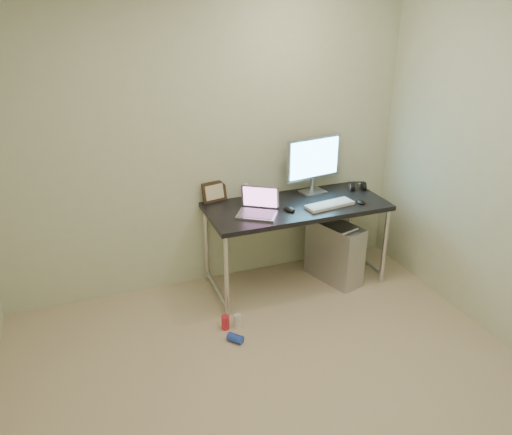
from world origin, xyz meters
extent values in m
plane|color=tan|center=(0.00, 0.00, 0.00)|extent=(3.50, 3.50, 0.00)
cube|color=beige|center=(0.00, 1.75, 1.25)|extent=(3.50, 0.02, 2.50)
cube|color=black|center=(0.67, 1.42, 0.73)|extent=(1.53, 0.67, 0.04)
cylinder|color=silver|center=(-0.06, 1.12, 0.35)|extent=(0.04, 0.04, 0.71)
cylinder|color=silver|center=(-0.06, 1.71, 0.35)|extent=(0.04, 0.04, 0.71)
cylinder|color=silver|center=(1.39, 1.12, 0.35)|extent=(0.04, 0.04, 0.71)
cylinder|color=silver|center=(1.39, 1.71, 0.35)|extent=(0.04, 0.04, 0.71)
cylinder|color=silver|center=(-0.06, 1.42, 0.08)|extent=(0.04, 0.59, 0.04)
cylinder|color=silver|center=(1.39, 1.42, 0.08)|extent=(0.04, 0.59, 0.04)
cube|color=#B3B3B7|center=(1.02, 1.33, 0.27)|extent=(0.38, 0.57, 0.55)
cylinder|color=#A8A8AF|center=(1.02, 1.12, 0.57)|extent=(0.19, 0.08, 0.03)
cylinder|color=#A8A8AF|center=(1.02, 1.55, 0.57)|extent=(0.19, 0.08, 0.03)
cylinder|color=black|center=(0.97, 1.70, 0.40)|extent=(0.01, 0.16, 0.69)
cylinder|color=black|center=(1.06, 1.68, 0.38)|extent=(0.02, 0.11, 0.71)
cylinder|color=red|center=(-0.13, 0.95, 0.06)|extent=(0.06, 0.06, 0.11)
cylinder|color=white|center=(-0.03, 0.95, 0.05)|extent=(0.06, 0.06, 0.11)
cylinder|color=blue|center=(-0.11, 0.77, 0.03)|extent=(0.13, 0.13, 0.06)
cube|color=#A8A8AF|center=(0.27, 1.31, 0.76)|extent=(0.38, 0.35, 0.02)
cube|color=slate|center=(0.27, 1.31, 0.77)|extent=(0.33, 0.30, 0.00)
cube|color=gray|center=(0.33, 1.41, 0.87)|extent=(0.28, 0.21, 0.20)
cube|color=#7F4876|center=(0.33, 1.40, 0.87)|extent=(0.25, 0.18, 0.17)
cube|color=#A8A8AF|center=(0.92, 1.62, 0.76)|extent=(0.24, 0.19, 0.02)
cylinder|color=#A8A8AF|center=(0.92, 1.64, 0.83)|extent=(0.04, 0.04, 0.12)
cube|color=#A8A8AF|center=(0.92, 1.63, 1.07)|extent=(0.54, 0.12, 0.38)
cube|color=#60CCFF|center=(0.92, 1.60, 1.07)|extent=(0.49, 0.09, 0.33)
cube|color=silver|center=(0.91, 1.28, 0.76)|extent=(0.44, 0.20, 0.03)
ellipsoid|color=black|center=(1.19, 1.25, 0.77)|extent=(0.10, 0.12, 0.04)
ellipsoid|color=black|center=(0.55, 1.31, 0.77)|extent=(0.10, 0.13, 0.04)
cylinder|color=black|center=(1.28, 1.54, 0.77)|extent=(0.06, 0.10, 0.09)
cylinder|color=black|center=(1.39, 1.54, 0.77)|extent=(0.06, 0.10, 0.09)
cube|color=black|center=(1.33, 1.54, 0.82)|extent=(0.12, 0.05, 0.01)
cube|color=black|center=(0.04, 1.72, 0.84)|extent=(0.23, 0.11, 0.18)
cylinder|color=silver|center=(0.32, 1.71, 0.80)|extent=(0.01, 0.01, 0.10)
cylinder|color=silver|center=(0.32, 1.71, 0.86)|extent=(0.05, 0.04, 0.04)
camera|label=1|loc=(-1.04, -2.11, 2.35)|focal=35.00mm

